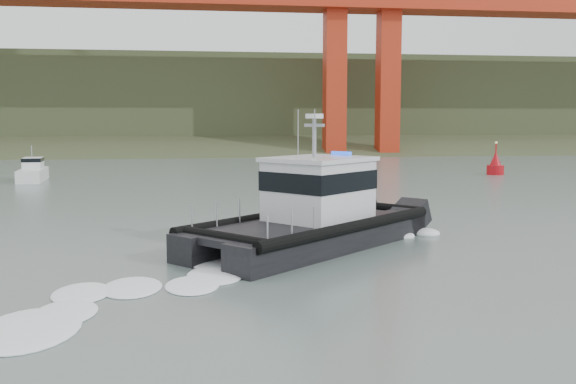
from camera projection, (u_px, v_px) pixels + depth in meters
The scene contains 5 objects.
ground at pixel (263, 310), 18.03m from camera, with size 400.00×400.00×0.00m, color slate.
headlands at pixel (206, 111), 140.74m from camera, with size 500.00×105.36×27.12m.
patrol_boat at pixel (313, 212), 27.00m from camera, with size 11.73×11.13×5.76m.
motorboat at pixel (33, 172), 55.79m from camera, with size 2.46×5.94×3.18m.
nav_buoy at pixel (495, 165), 62.13m from camera, with size 1.64×1.64×3.41m.
Camera 1 is at (-1.72, -17.47, 5.34)m, focal length 40.00 mm.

